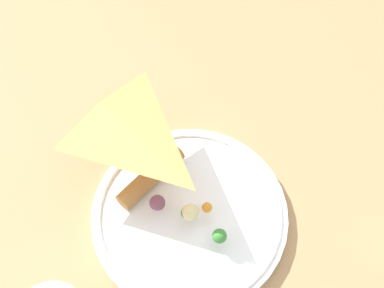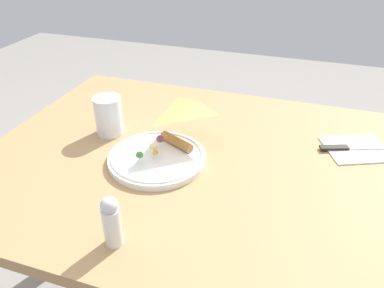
# 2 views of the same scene
# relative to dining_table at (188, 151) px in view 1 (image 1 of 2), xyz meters

# --- Properties ---
(ground_plane) EXTENTS (6.00, 6.00, 0.00)m
(ground_plane) POSITION_rel_dining_table_xyz_m (0.00, 0.00, -0.62)
(ground_plane) COLOR gray
(dining_table) EXTENTS (1.20, 0.85, 0.71)m
(dining_table) POSITION_rel_dining_table_xyz_m (0.00, 0.00, 0.00)
(dining_table) COLOR #A87F51
(dining_table) RESTS_ON ground_plane
(plate_pizza) EXTENTS (0.25, 0.25, 0.05)m
(plate_pizza) POSITION_rel_dining_table_xyz_m (-0.14, -0.04, 0.11)
(plate_pizza) COLOR white
(plate_pizza) RESTS_ON dining_table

